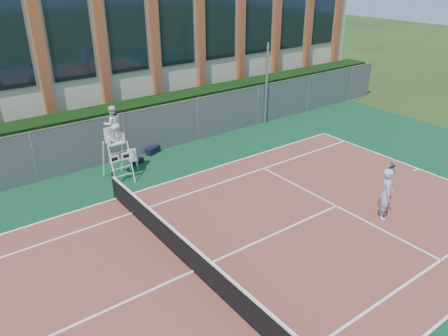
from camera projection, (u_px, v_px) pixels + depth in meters
ground at (193, 272)px, 12.97m from camera, size 120.00×120.00×0.00m
apron at (176, 255)px, 13.70m from camera, size 36.00×20.00×0.01m
tennis_court at (193, 271)px, 12.96m from camera, size 23.77×10.97×0.02m
tennis_net at (193, 257)px, 12.74m from camera, size 0.10×11.30×1.10m
fence at (82, 147)px, 18.89m from camera, size 40.00×0.06×2.20m
hedge at (73, 138)px, 19.76m from camera, size 40.00×1.40×2.20m
building at (15, 45)px, 24.23m from camera, size 45.00×10.60×8.22m
steel_pole at (266, 84)px, 23.99m from camera, size 0.12×0.12×4.49m
umpire_chair at (113, 126)px, 17.50m from camera, size 0.91×1.40×3.26m
plastic_chair at (132, 157)px, 19.31m from camera, size 0.50×0.50×0.87m
sports_bag_near at (153, 150)px, 20.90m from camera, size 0.82×0.57×0.32m
sports_bag_far at (137, 161)px, 19.86m from camera, size 0.66×0.39×0.25m
tennis_player at (386, 194)px, 15.30m from camera, size 1.11×0.87×1.91m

